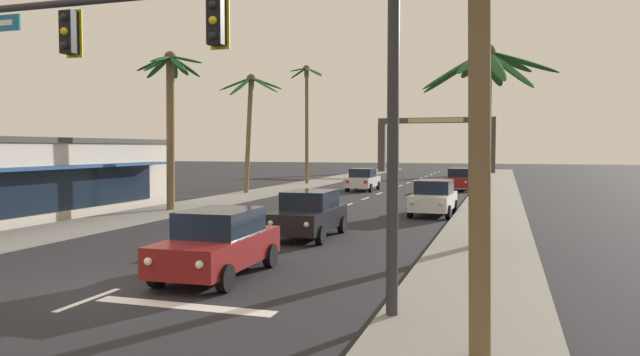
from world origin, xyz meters
TOP-DOWN VIEW (x-y plane):
  - ground_plane at (0.00, 0.00)m, footprint 220.00×220.00m
  - sidewalk_right at (7.80, 20.00)m, footprint 3.20×110.00m
  - sidewalk_left at (-7.80, 20.00)m, footprint 3.20×110.00m
  - lane_markings at (0.46, 19.74)m, footprint 4.28×88.12m
  - traffic_signal_mast at (3.08, -0.39)m, footprint 10.80×0.41m
  - sedan_lead_at_stop_bar at (1.59, 2.12)m, footprint 2.05×4.49m
  - sedan_third_in_queue at (1.71, 8.89)m, footprint 1.98×4.46m
  - sedan_oncoming_far at (-1.69, 31.59)m, footprint 1.95×4.45m
  - sedan_parked_nearest_kerb at (5.21, 33.97)m, footprint 2.05×4.49m
  - sedan_parked_mid_kerb at (5.20, 17.23)m, footprint 2.04×4.49m
  - palm_left_second at (-7.47, 14.51)m, footprint 3.47×3.47m
  - palm_left_third at (-8.22, 25.65)m, footprint 4.35×4.12m
  - palm_left_farthest at (-7.94, 36.78)m, footprint 3.00×2.99m
  - palm_right_second at (7.81, 8.27)m, footprint 4.32×4.34m
  - town_gateway_arch at (0.00, 63.64)m, footprint 14.59×0.90m

SIDE VIEW (x-z plane):
  - ground_plane at x=0.00m, z-range 0.00..0.00m
  - lane_markings at x=0.46m, z-range 0.00..0.01m
  - sidewalk_right at x=7.80m, z-range 0.00..0.14m
  - sidewalk_left at x=-7.80m, z-range 0.00..0.14m
  - sedan_lead_at_stop_bar at x=1.59m, z-range 0.01..1.69m
  - sedan_third_in_queue at x=1.71m, z-range 0.01..1.69m
  - sedan_oncoming_far at x=-1.69m, z-range 0.01..1.69m
  - sedan_parked_nearest_kerb at x=5.21m, z-range 0.01..1.69m
  - sedan_parked_mid_kerb at x=5.20m, z-range 0.01..1.69m
  - town_gateway_arch at x=0.00m, z-range 1.00..8.00m
  - palm_right_second at x=7.81m, z-range 1.39..7.91m
  - traffic_signal_mast at x=3.08m, z-range 1.53..8.66m
  - palm_left_second at x=-7.47m, z-range 1.57..9.57m
  - palm_left_third at x=-8.22m, z-range 1.97..10.20m
  - palm_left_farthest at x=-7.94m, z-range 2.08..12.39m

